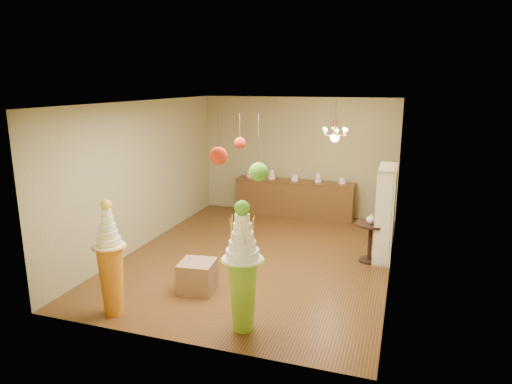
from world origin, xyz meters
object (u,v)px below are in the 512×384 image
(sideboard, at_px, (294,198))
(round_table, at_px, (370,237))
(pedestal_orange, at_px, (111,271))
(pedestal_green, at_px, (243,278))

(sideboard, bearing_deg, round_table, -50.43)
(pedestal_orange, height_order, round_table, pedestal_orange)
(pedestal_green, height_order, pedestal_orange, pedestal_green)
(pedestal_orange, bearing_deg, pedestal_green, 5.22)
(pedestal_green, relative_size, pedestal_orange, 1.06)
(pedestal_orange, relative_size, round_table, 2.27)
(sideboard, height_order, round_table, sideboard)
(pedestal_green, distance_m, sideboard, 5.68)
(pedestal_orange, distance_m, sideboard, 5.98)
(pedestal_green, height_order, round_table, pedestal_green)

